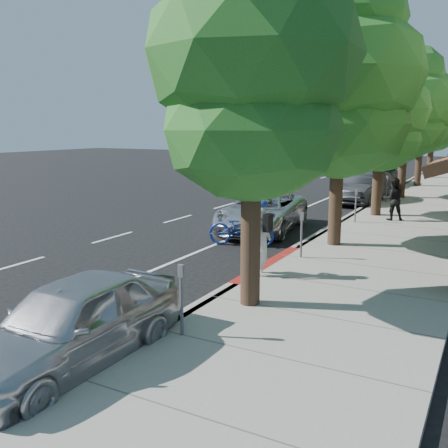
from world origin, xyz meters
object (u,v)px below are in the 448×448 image
Objects in this scene: street_tree_4 at (422,112)px; near_car_a at (72,323)px; silver_suv at (263,211)px; street_tree_3 at (407,104)px; street_tree_2 at (381,112)px; street_tree_1 at (341,78)px; dark_sedan at (364,188)px; bicycle at (241,229)px; pedestrian at (393,199)px; dark_suv_far at (379,173)px; white_pickup at (360,176)px; street_tree_0 at (252,62)px; street_tree_5 at (434,114)px; cyclist at (262,243)px.

near_car_a is at bearing -92.91° from street_tree_4.
street_tree_3 is at bearing 66.67° from silver_suv.
street_tree_2 is at bearing 48.59° from silver_suv.
street_tree_1 is 10.99m from dark_sedan.
pedestrian is (3.52, 6.11, 0.42)m from bicycle.
white_pickup is at bearing -127.73° from dark_suv_far.
street_tree_1 reaches higher than silver_suv.
pedestrian is at bearing -83.22° from street_tree_3.
silver_suv is (-3.09, 7.50, -4.18)m from street_tree_0.
pedestrian is (0.82, 11.11, -3.93)m from street_tree_0.
near_car_a is at bearing -98.38° from street_tree_1.
street_tree_4 is at bearing 90.00° from street_tree_0.
pedestrian reaches higher than silver_suv.
street_tree_0 reaches higher than street_tree_5.
street_tree_5 is 3.96× the size of cyclist.
street_tree_2 is at bearing 85.32° from near_car_a.
street_tree_3 is at bearing -50.42° from white_pickup.
street_tree_3 is 7.94m from pedestrian.
street_tree_2 reaches higher than bicycle.
street_tree_4 is 3.91× the size of cyclist.
street_tree_5 is at bearing 88.09° from near_car_a.
street_tree_2 is at bearing -90.00° from street_tree_3.
street_tree_1 is 1.98× the size of near_car_a.
street_tree_5 is at bearing 75.25° from silver_suv.
bicycle is at bearing 99.18° from near_car_a.
street_tree_5 reaches higher than near_car_a.
street_tree_0 is 18.00m from street_tree_3.
street_tree_1 is 5.38m from bicycle.
street_tree_5 is at bearing 66.50° from dark_suv_far.
near_car_a is at bearing -92.46° from dark_suv_far.
bicycle is at bearing -95.65° from dark_suv_far.
near_car_a is (-1.40, -33.50, -3.90)m from street_tree_5.
dark_sedan is at bearing -87.80° from dark_suv_far.
cyclist is at bearing -99.22° from street_tree_1.
dark_sedan reaches higher than silver_suv.
dark_suv_far is at bearing 112.37° from street_tree_3.
street_tree_3 is at bearing -90.00° from street_tree_4.
street_tree_4 reaches higher than dark_suv_far.
cyclist reaches higher than dark_sedan.
pedestrian is at bearing 80.88° from street_tree_1.
cyclist is at bearing -91.33° from street_tree_5.
street_tree_0 is 5.64m from near_car_a.
street_tree_4 is 1.77× the size of near_car_a.
street_tree_5 is 9.22m from white_pickup.
street_tree_0 is 1.52× the size of white_pickup.
dark_suv_far reaches higher than silver_suv.
street_tree_5 is at bearing 90.00° from street_tree_0.
street_tree_0 is 1.86× the size of near_car_a.
silver_suv is 16.02m from dark_suv_far.
street_tree_0 is at bearing -90.00° from street_tree_3.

